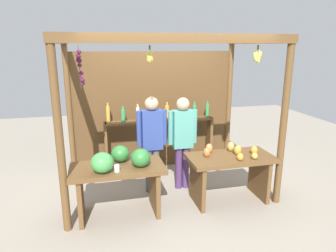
{
  "coord_description": "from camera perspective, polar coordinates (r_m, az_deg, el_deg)",
  "views": [
    {
      "loc": [
        -1.09,
        -4.61,
        2.33
      ],
      "look_at": [
        0.0,
        -0.18,
        1.11
      ],
      "focal_mm": 32.51,
      "sensor_mm": 36.0,
      "label": 1
    }
  ],
  "objects": [
    {
      "name": "fruit_counter_left",
      "position": [
        4.26,
        -9.27,
        -8.53
      ],
      "size": [
        1.28,
        0.64,
        0.99
      ],
      "color": "brown",
      "rests_on": "ground"
    },
    {
      "name": "fruit_counter_right",
      "position": [
        4.72,
        11.53,
        -7.54
      ],
      "size": [
        1.28,
        0.64,
        0.87
      ],
      "color": "brown",
      "rests_on": "ground"
    },
    {
      "name": "vendor_woman",
      "position": [
        4.91,
        2.74,
        -1.78
      ],
      "size": [
        0.48,
        0.21,
        1.53
      ],
      "rotation": [
        0.0,
        0.0,
        0.12
      ],
      "color": "#4B2F5F",
      "rests_on": "ground"
    },
    {
      "name": "vendor_man",
      "position": [
        4.79,
        -3.02,
        -1.95
      ],
      "size": [
        0.48,
        0.21,
        1.57
      ],
      "rotation": [
        0.0,
        0.0,
        0.12
      ],
      "color": "#4E4F55",
      "rests_on": "ground"
    },
    {
      "name": "market_stall",
      "position": [
        5.24,
        -1.65,
        4.99
      ],
      "size": [
        3.17,
        1.94,
        2.46
      ],
      "color": "brown",
      "rests_on": "ground"
    },
    {
      "name": "ground_plane",
      "position": [
        5.27,
        -0.49,
        -11.22
      ],
      "size": [
        12.0,
        12.0,
        0.0
      ],
      "primitive_type": "plane",
      "color": "gray",
      "rests_on": "ground"
    },
    {
      "name": "bottle_shelf_unit",
      "position": [
        5.62,
        -1.57,
        -0.63
      ],
      "size": [
        2.03,
        0.22,
        1.36
      ],
      "color": "brown",
      "rests_on": "ground"
    }
  ]
}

